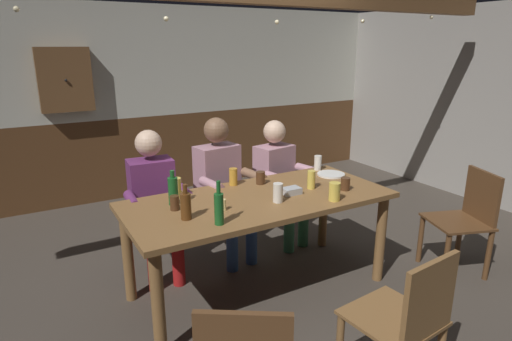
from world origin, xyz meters
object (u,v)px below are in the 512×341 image
condiment_caddy (292,191)px  pint_glass_0 (176,187)px  chair_empty_near_left (466,218)px  pint_glass_6 (311,180)px  dining_table (259,210)px  plate_0 (331,174)px  bottle_1 (219,208)px  pint_glass_3 (318,163)px  wall_dart_cabinet (65,80)px  pint_glass_2 (233,177)px  pint_glass_1 (175,203)px  pint_glass_5 (278,193)px  pint_glass_7 (260,178)px  chair_empty_near_right (405,321)px  pint_glass_8 (335,192)px  person_0 (154,197)px  bottle_0 (173,190)px  pint_glass_4 (345,184)px  person_1 (222,183)px  person_2 (279,176)px  bottle_2 (186,205)px  table_candle (223,205)px

condiment_caddy → pint_glass_0: pint_glass_0 is taller
chair_empty_near_left → pint_glass_6: bearing=84.2°
dining_table → plate_0: (0.83, 0.18, 0.11)m
bottle_1 → pint_glass_3: size_ratio=2.19×
wall_dart_cabinet → pint_glass_2: bearing=-67.7°
pint_glass_1 → pint_glass_5: pint_glass_5 is taller
pint_glass_3 → pint_glass_7: 0.67m
pint_glass_1 → pint_glass_2: (0.60, 0.29, 0.02)m
pint_glass_3 → pint_glass_5: (-0.76, -0.52, 0.00)m
chair_empty_near_right → pint_glass_8: size_ratio=6.44×
dining_table → plate_0: plate_0 is taller
dining_table → person_0: 0.90m
pint_glass_3 → pint_glass_8: 0.80m
bottle_0 → pint_glass_6: size_ratio=1.74×
pint_glass_4 → chair_empty_near_left: bearing=-22.5°
pint_glass_2 → person_1: bearing=81.9°
pint_glass_6 → dining_table: bearing=177.0°
person_2 → chair_empty_near_left: size_ratio=1.36×
wall_dart_cabinet → pint_glass_8: bearing=-64.6°
bottle_2 → pint_glass_2: size_ratio=1.71×
condiment_caddy → bottle_0: bottle_0 is taller
plate_0 → pint_glass_2: (-0.87, 0.18, 0.06)m
bottle_2 → pint_glass_1: bearing=92.9°
person_2 → pint_glass_4: size_ratio=11.75×
condiment_caddy → pint_glass_6: (0.21, 0.03, 0.05)m
chair_empty_near_right → pint_glass_3: 1.87m
pint_glass_7 → pint_glass_8: (0.27, -0.61, 0.02)m
person_0 → pint_glass_7: 0.89m
person_0 → condiment_caddy: (0.86, -0.73, 0.13)m
dining_table → table_candle: (-0.35, -0.10, 0.14)m
bottle_0 → pint_glass_7: size_ratio=2.43×
dining_table → bottle_1: bearing=-147.6°
bottle_2 → table_candle: bearing=3.8°
person_1 → wall_dart_cabinet: size_ratio=1.81×
dining_table → table_candle: table_candle is taller
chair_empty_near_left → condiment_caddy: (-1.41, 0.54, 0.32)m
dining_table → chair_empty_near_left: bearing=-19.9°
person_1 → pint_glass_6: 0.84m
person_2 → wall_dart_cabinet: 2.63m
bottle_2 → wall_dart_cabinet: size_ratio=0.34×
pint_glass_2 → pint_glass_8: (0.48, -0.69, -0.00)m
plate_0 → pint_glass_0: bearing=173.7°
dining_table → pint_glass_3: (0.83, 0.37, 0.17)m
pint_glass_3 → pint_glass_5: pint_glass_5 is taller
pint_glass_7 → wall_dart_cabinet: size_ratio=0.15×
table_candle → pint_glass_5: bearing=-6.9°
pint_glass_0 → pint_glass_6: 1.06m
condiment_caddy → plate_0: 0.63m
dining_table → pint_glass_6: size_ratio=13.75×
bottle_0 → pint_glass_1: 0.12m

